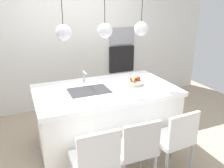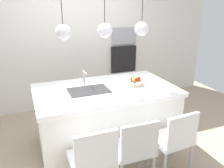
{
  "view_description": "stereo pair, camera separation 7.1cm",
  "coord_description": "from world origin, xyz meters",
  "px_view_note": "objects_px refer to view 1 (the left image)",
  "views": [
    {
      "loc": [
        -1.1,
        -2.87,
        2.05
      ],
      "look_at": [
        0.1,
        0.0,
        0.95
      ],
      "focal_mm": 37.21,
      "sensor_mm": 36.0,
      "label": 1
    },
    {
      "loc": [
        -1.04,
        -2.89,
        2.05
      ],
      "look_at": [
        0.1,
        0.0,
        0.95
      ],
      "focal_mm": 37.21,
      "sensor_mm": 36.0,
      "label": 2
    }
  ],
  "objects_px": {
    "oven": "(121,59)",
    "fruit_bowl": "(135,81)",
    "chair_near": "(95,159)",
    "microwave": "(122,36)",
    "chair_far": "(175,137)",
    "chair_middle": "(136,147)"
  },
  "relations": [
    {
      "from": "oven",
      "to": "chair_far",
      "type": "relative_size",
      "value": 0.65
    },
    {
      "from": "chair_near",
      "to": "chair_middle",
      "type": "xyz_separation_m",
      "value": [
        0.49,
        0.01,
        0.01
      ]
    },
    {
      "from": "chair_near",
      "to": "chair_middle",
      "type": "distance_m",
      "value": 0.49
    },
    {
      "from": "fruit_bowl",
      "to": "chair_middle",
      "type": "distance_m",
      "value": 1.09
    },
    {
      "from": "oven",
      "to": "chair_near",
      "type": "bearing_deg",
      "value": -120.32
    },
    {
      "from": "fruit_bowl",
      "to": "microwave",
      "type": "xyz_separation_m",
      "value": [
        0.53,
        1.6,
        0.44
      ]
    },
    {
      "from": "chair_near",
      "to": "chair_middle",
      "type": "bearing_deg",
      "value": 0.72
    },
    {
      "from": "chair_middle",
      "to": "oven",
      "type": "bearing_deg",
      "value": 68.69
    },
    {
      "from": "fruit_bowl",
      "to": "oven",
      "type": "xyz_separation_m",
      "value": [
        0.53,
        1.6,
        -0.06
      ]
    },
    {
      "from": "oven",
      "to": "microwave",
      "type": "bearing_deg",
      "value": 0.0
    },
    {
      "from": "fruit_bowl",
      "to": "chair_far",
      "type": "relative_size",
      "value": 0.3
    },
    {
      "from": "microwave",
      "to": "chair_far",
      "type": "bearing_deg",
      "value": -99.91
    },
    {
      "from": "fruit_bowl",
      "to": "chair_middle",
      "type": "xyz_separation_m",
      "value": [
        -0.44,
        -0.89,
        -0.45
      ]
    },
    {
      "from": "chair_middle",
      "to": "chair_far",
      "type": "height_order",
      "value": "chair_middle"
    },
    {
      "from": "chair_far",
      "to": "chair_near",
      "type": "bearing_deg",
      "value": -179.6
    },
    {
      "from": "chair_near",
      "to": "oven",
      "type": "bearing_deg",
      "value": 59.68
    },
    {
      "from": "microwave",
      "to": "chair_near",
      "type": "distance_m",
      "value": 3.03
    },
    {
      "from": "oven",
      "to": "fruit_bowl",
      "type": "bearing_deg",
      "value": -108.41
    },
    {
      "from": "oven",
      "to": "chair_middle",
      "type": "height_order",
      "value": "oven"
    },
    {
      "from": "fruit_bowl",
      "to": "chair_near",
      "type": "bearing_deg",
      "value": -135.93
    },
    {
      "from": "fruit_bowl",
      "to": "chair_near",
      "type": "distance_m",
      "value": 1.37
    },
    {
      "from": "fruit_bowl",
      "to": "chair_near",
      "type": "height_order",
      "value": "fruit_bowl"
    }
  ]
}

